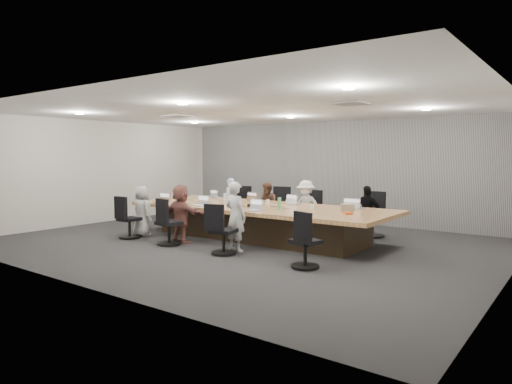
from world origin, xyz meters
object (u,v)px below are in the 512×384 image
Objects in this scene: person_1 at (268,205)px; bottle_clear at (225,198)px; laptop_0 at (217,198)px; conference_table at (259,221)px; laptop_4 at (160,202)px; bottle_green_left at (184,193)px; canvas_bag at (347,208)px; person_0 at (230,201)px; person_4 at (142,211)px; laptop_3 at (356,208)px; mug_brown at (168,198)px; person_3 at (366,212)px; person_2 at (306,207)px; laptop_6 at (253,210)px; laptop_5 at (199,205)px; stapler at (251,206)px; chair_4 at (129,222)px; person_5 at (181,214)px; laptop_1 at (255,200)px; chair_6 at (224,235)px; chair_7 at (305,246)px; chair_5 at (169,227)px; person_6 at (236,217)px; snack_packet at (348,213)px; chair_0 at (238,208)px; bottle_green_right at (279,204)px; chair_1 at (275,210)px; chair_2 at (313,215)px.

bottle_clear is (-0.19, -1.47, 0.28)m from person_1.
laptop_0 is 1.38m from person_1.
conference_table is 21.01× the size of laptop_4.
canvas_bag is (4.66, -0.04, -0.06)m from bottle_green_left.
person_4 is at bearing -84.71° from person_0.
mug_brown is (-4.61, -1.07, 0.04)m from laptop_3.
person_3 reaches higher than laptop_3.
canvas_bag is at bearing 1.71° from laptop_4.
laptop_0 is 0.24× the size of person_3.
laptop_6 is (0.01, -2.15, 0.12)m from person_2.
laptop_5 is 1.82× the size of stapler.
person_5 is (1.28, 0.35, 0.26)m from chair_4.
canvas_bag is (0.05, -0.53, 0.06)m from laptop_3.
person_2 is at bearing 25.82° from laptop_4.
laptop_5 is at bearing 89.16° from laptop_1.
chair_4 is 2.77m from chair_6.
bottle_green_left is at bearing 176.17° from chair_7.
bottle_green_left is (-1.59, 2.01, 0.49)m from chair_5.
person_6 reaches higher than stapler.
person_0 is 3.95m from laptop_3.
laptop_1 is at bearing 161.16° from snack_packet.
laptop_5 is (0.89, -2.50, 0.35)m from chair_0.
bottle_clear is 1.22× the size of snack_packet.
chair_7 is 1.94m from bottle_green_right.
mug_brown reaches higher than chair_5.
conference_table is 2.38m from person_0.
laptop_0 and laptop_3 have the same top height.
bottle_clear is at bearing -34.58° from person_6.
person_1 is 3.52× the size of laptop_6.
person_0 is at bearing -91.79° from person_4.
bottle_green_right is 1.01× the size of canvas_bag.
person_3 is at bearing 35.03° from chair_4.
laptop_4 is at bearing -86.75° from person_0.
person_4 reaches higher than chair_1.
chair_5 is 3.80× the size of snack_packet.
conference_table is 1.12m from laptop_1.
chair_7 is 2.98× the size of bottle_clear.
chair_1 is 1.12m from chair_2.
snack_packet is at bearing 35.70° from chair_5.
person_5 is 1.51m from stapler.
mug_brown is at bearing 101.98° from chair_4.
chair_7 is at bearing -43.31° from bottle_green_right.
laptop_6 is at bearing 171.58° from chair_7.
chair_0 is 1.09× the size of chair_7.
laptop_6 is at bearing -145.77° from canvas_bag.
chair_4 is 2.18× the size of laptop_6.
person_5 is 3.47m from canvas_bag.
person_6 is 5.19× the size of bottle_green_right.
chair_4 is 0.58× the size of person_2.
person_2 is 3.47m from mug_brown.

